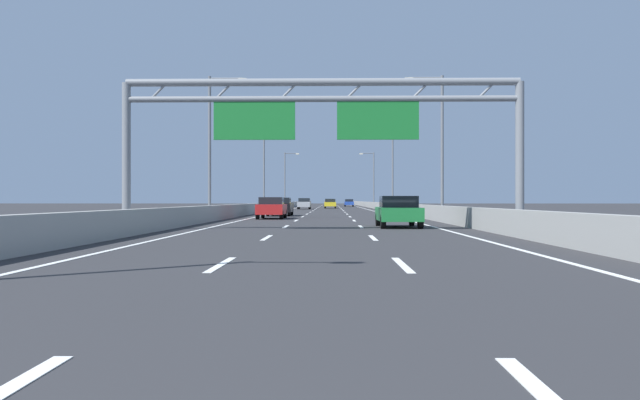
{
  "coord_description": "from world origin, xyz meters",
  "views": [
    {
      "loc": [
        0.4,
        -0.21,
        1.29
      ],
      "look_at": [
        -0.83,
        67.97,
        1.28
      ],
      "focal_mm": 36.0,
      "sensor_mm": 36.0,
      "label": 1
    }
  ],
  "objects_px": {
    "silver_car": "(304,204)",
    "blue_car": "(349,203)",
    "sign_gantry": "(321,115)",
    "green_car": "(398,211)",
    "streetlamp_right_distant": "(372,176)",
    "streetlamp_left_mid": "(213,138)",
    "black_car": "(280,206)",
    "yellow_car": "(330,203)",
    "orange_car": "(329,202)",
    "streetlamp_right_far": "(391,165)",
    "streetlamp_left_far": "(266,166)",
    "streetlamp_left_distant": "(286,176)",
    "red_car": "(272,208)",
    "streetlamp_right_mid": "(439,138)"
  },
  "relations": [
    {
      "from": "streetlamp_right_mid",
      "to": "green_car",
      "type": "distance_m",
      "value": 13.61
    },
    {
      "from": "streetlamp_right_distant",
      "to": "blue_car",
      "type": "relative_size",
      "value": 2.1
    },
    {
      "from": "red_car",
      "to": "yellow_car",
      "type": "relative_size",
      "value": 1.03
    },
    {
      "from": "streetlamp_right_far",
      "to": "orange_car",
      "type": "relative_size",
      "value": 2.2
    },
    {
      "from": "streetlamp_right_far",
      "to": "green_car",
      "type": "relative_size",
      "value": 2.24
    },
    {
      "from": "sign_gantry",
      "to": "streetlamp_right_mid",
      "type": "xyz_separation_m",
      "value": [
        7.52,
        15.69,
        0.57
      ]
    },
    {
      "from": "streetlamp_left_far",
      "to": "yellow_car",
      "type": "bearing_deg",
      "value": 69.71
    },
    {
      "from": "silver_car",
      "to": "streetlamp_right_far",
      "type": "bearing_deg",
      "value": -49.17
    },
    {
      "from": "streetlamp_left_distant",
      "to": "red_car",
      "type": "height_order",
      "value": "streetlamp_left_distant"
    },
    {
      "from": "streetlamp_right_far",
      "to": "blue_car",
      "type": "xyz_separation_m",
      "value": [
        -3.7,
        46.68,
        -4.66
      ]
    },
    {
      "from": "red_car",
      "to": "blue_car",
      "type": "bearing_deg",
      "value": 84.65
    },
    {
      "from": "streetlamp_left_mid",
      "to": "streetlamp_right_far",
      "type": "relative_size",
      "value": 1.0
    },
    {
      "from": "sign_gantry",
      "to": "red_car",
      "type": "xyz_separation_m",
      "value": [
        -3.63,
        16.98,
        -4.08
      ]
    },
    {
      "from": "red_car",
      "to": "black_car",
      "type": "relative_size",
      "value": 0.95
    },
    {
      "from": "orange_car",
      "to": "yellow_car",
      "type": "bearing_deg",
      "value": -89.47
    },
    {
      "from": "sign_gantry",
      "to": "streetlamp_left_distant",
      "type": "distance_m",
      "value": 84.45
    },
    {
      "from": "streetlamp_right_mid",
      "to": "blue_car",
      "type": "bearing_deg",
      "value": 92.62
    },
    {
      "from": "streetlamp_left_mid",
      "to": "blue_car",
      "type": "distance_m",
      "value": 81.81
    },
    {
      "from": "streetlamp_right_mid",
      "to": "red_car",
      "type": "xyz_separation_m",
      "value": [
        -11.15,
        1.29,
        -4.65
      ]
    },
    {
      "from": "red_car",
      "to": "blue_car",
      "type": "xyz_separation_m",
      "value": [
        7.45,
        79.61,
        -0.01
      ]
    },
    {
      "from": "streetlamp_left_mid",
      "to": "silver_car",
      "type": "bearing_deg",
      "value": 85.05
    },
    {
      "from": "streetlamp_left_mid",
      "to": "red_car",
      "type": "distance_m",
      "value": 6.13
    },
    {
      "from": "black_car",
      "to": "yellow_car",
      "type": "distance_m",
      "value": 45.79
    },
    {
      "from": "sign_gantry",
      "to": "red_car",
      "type": "relative_size",
      "value": 3.85
    },
    {
      "from": "blue_car",
      "to": "sign_gantry",
      "type": "bearing_deg",
      "value": -92.27
    },
    {
      "from": "sign_gantry",
      "to": "streetlamp_right_mid",
      "type": "height_order",
      "value": "streetlamp_right_mid"
    },
    {
      "from": "streetlamp_left_far",
      "to": "orange_car",
      "type": "distance_m",
      "value": 62.79
    },
    {
      "from": "sign_gantry",
      "to": "orange_car",
      "type": "height_order",
      "value": "sign_gantry"
    },
    {
      "from": "streetlamp_right_far",
      "to": "green_car",
      "type": "bearing_deg",
      "value": -94.84
    },
    {
      "from": "streetlamp_left_mid",
      "to": "black_car",
      "type": "xyz_separation_m",
      "value": [
        3.71,
        9.35,
        -4.63
      ]
    },
    {
      "from": "yellow_car",
      "to": "silver_car",
      "type": "bearing_deg",
      "value": -113.9
    },
    {
      "from": "yellow_car",
      "to": "streetlamp_right_far",
      "type": "bearing_deg",
      "value": -70.71
    },
    {
      "from": "red_car",
      "to": "yellow_car",
      "type": "bearing_deg",
      "value": 85.85
    },
    {
      "from": "black_car",
      "to": "green_car",
      "type": "distance_m",
      "value": 22.72
    },
    {
      "from": "streetlamp_right_distant",
      "to": "green_car",
      "type": "distance_m",
      "value": 80.84
    },
    {
      "from": "streetlamp_left_far",
      "to": "green_car",
      "type": "distance_m",
      "value": 47.9
    },
    {
      "from": "streetlamp_left_mid",
      "to": "streetlamp_right_distant",
      "type": "relative_size",
      "value": 1.0
    },
    {
      "from": "streetlamp_right_far",
      "to": "red_car",
      "type": "relative_size",
      "value": 2.18
    },
    {
      "from": "orange_car",
      "to": "red_car",
      "type": "bearing_deg",
      "value": -92.11
    },
    {
      "from": "yellow_car",
      "to": "streetlamp_right_mid",
      "type": "bearing_deg",
      "value": -82.47
    },
    {
      "from": "streetlamp_right_distant",
      "to": "orange_car",
      "type": "bearing_deg",
      "value": 105.29
    },
    {
      "from": "sign_gantry",
      "to": "blue_car",
      "type": "height_order",
      "value": "sign_gantry"
    },
    {
      "from": "orange_car",
      "to": "yellow_car",
      "type": "relative_size",
      "value": 1.03
    },
    {
      "from": "streetlamp_left_distant",
      "to": "black_car",
      "type": "height_order",
      "value": "streetlamp_left_distant"
    },
    {
      "from": "green_car",
      "to": "blue_car",
      "type": "xyz_separation_m",
      "value": [
        0.23,
        93.07,
        -0.01
      ]
    },
    {
      "from": "silver_car",
      "to": "blue_car",
      "type": "relative_size",
      "value": 1.01
    },
    {
      "from": "green_car",
      "to": "blue_car",
      "type": "bearing_deg",
      "value": 89.86
    },
    {
      "from": "red_car",
      "to": "green_car",
      "type": "bearing_deg",
      "value": -61.78
    },
    {
      "from": "streetlamp_left_mid",
      "to": "streetlamp_right_distant",
      "type": "height_order",
      "value": "same"
    },
    {
      "from": "silver_car",
      "to": "blue_car",
      "type": "bearing_deg",
      "value": 78.11
    }
  ]
}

